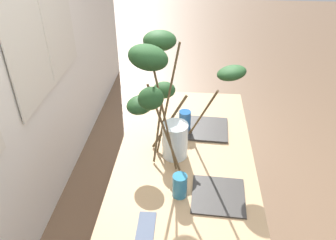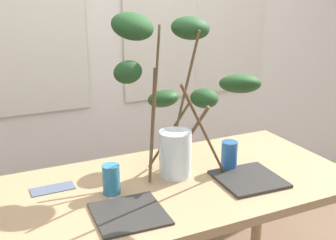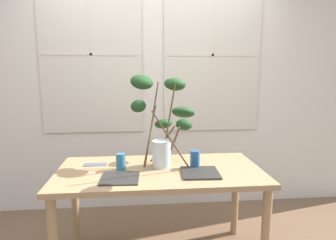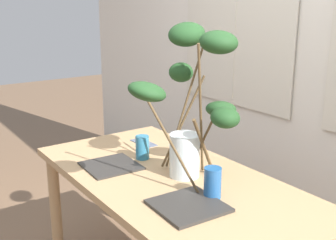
{
  "view_description": "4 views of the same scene",
  "coord_description": "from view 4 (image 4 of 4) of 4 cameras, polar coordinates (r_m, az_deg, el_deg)",
  "views": [
    {
      "loc": [
        -1.51,
        -0.02,
        2.02
      ],
      "look_at": [
        -0.01,
        0.1,
        1.04
      ],
      "focal_mm": 35.87,
      "sensor_mm": 36.0,
      "label": 1
    },
    {
      "loc": [
        -0.76,
        -1.52,
        1.61
      ],
      "look_at": [
        -0.0,
        0.09,
        1.03
      ],
      "focal_mm": 45.08,
      "sensor_mm": 36.0,
      "label": 2
    },
    {
      "loc": [
        -0.14,
        -2.17,
        1.52
      ],
      "look_at": [
        0.08,
        0.11,
        1.14
      ],
      "focal_mm": 31.2,
      "sensor_mm": 36.0,
      "label": 3
    },
    {
      "loc": [
        1.57,
        -1.13,
        1.6
      ],
      "look_at": [
        -0.04,
        0.01,
        1.05
      ],
      "focal_mm": 45.91,
      "sensor_mm": 36.0,
      "label": 4
    }
  ],
  "objects": [
    {
      "name": "vase_with_branches",
      "position": [
        2.02,
        3.41,
        3.18
      ],
      "size": [
        0.56,
        0.69,
        0.75
      ],
      "color": "silver",
      "rests_on": "dining_table"
    },
    {
      "name": "back_wall_with_windows",
      "position": [
        2.71,
        19.57,
        10.06
      ],
      "size": [
        5.52,
        0.14,
        2.73
      ],
      "color": "silver",
      "rests_on": "ground"
    },
    {
      "name": "drinking_glass_blue_left",
      "position": [
        2.32,
        -3.43,
        -3.65
      ],
      "size": [
        0.07,
        0.07,
        0.13
      ],
      "primitive_type": "cylinder",
      "color": "teal",
      "rests_on": "dining_table"
    },
    {
      "name": "dining_table",
      "position": [
        2.14,
        0.51,
        -10.03
      ],
      "size": [
        1.58,
        0.79,
        0.77
      ],
      "color": "tan",
      "rests_on": "ground"
    },
    {
      "name": "plate_square_right",
      "position": [
        1.82,
        2.71,
        -11.3
      ],
      "size": [
        0.29,
        0.29,
        0.01
      ],
      "primitive_type": "cube",
      "rotation": [
        0.0,
        0.0,
        -0.05
      ],
      "color": "#2D2B28",
      "rests_on": "dining_table"
    },
    {
      "name": "napkin_folded",
      "position": [
        2.58,
        -3.26,
        -3.03
      ],
      "size": [
        0.18,
        0.08,
        0.0
      ],
      "primitive_type": "cube",
      "rotation": [
        0.0,
        0.0,
        0.01
      ],
      "color": "#4C566B",
      "rests_on": "dining_table"
    },
    {
      "name": "plate_square_left",
      "position": [
        2.25,
        -7.59,
        -6.04
      ],
      "size": [
        0.28,
        0.28,
        0.01
      ],
      "primitive_type": "cube",
      "rotation": [
        0.0,
        0.0,
        -0.05
      ],
      "color": "#2D2B28",
      "rests_on": "dining_table"
    },
    {
      "name": "drinking_glass_blue_right",
      "position": [
        1.88,
        5.93,
        -8.29
      ],
      "size": [
        0.08,
        0.08,
        0.14
      ],
      "primitive_type": "cylinder",
      "color": "#235693",
      "rests_on": "dining_table"
    }
  ]
}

